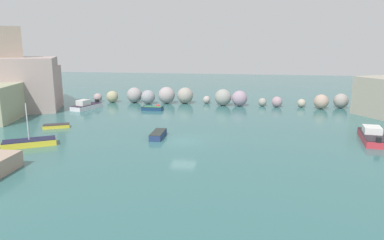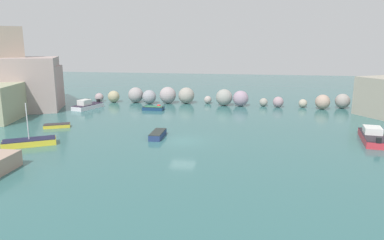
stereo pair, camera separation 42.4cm
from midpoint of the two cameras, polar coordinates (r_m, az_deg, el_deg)
name	(u,v)px [view 2 (the right image)]	position (r m, az deg, el deg)	size (l,w,h in m)	color
cove_water	(182,141)	(35.70, -1.20, -3.39)	(160.00, 160.00, 0.00)	#336564
cliff_headland_left	(10,81)	(59.42, -26.93, 5.65)	(18.06, 21.30, 11.94)	tan
rock_breakwater	(208,98)	(56.64, 2.79, 3.62)	(43.23, 3.85, 2.68)	#AD9498
channel_buoy	(159,106)	(53.57, -5.12, 2.18)	(0.64, 0.64, 0.64)	red
moored_boat_0	(153,108)	(52.39, -5.98, 1.90)	(3.09, 1.50, 0.54)	navy
moored_boat_1	(373,136)	(39.95, 27.27, -2.35)	(2.80, 6.34, 1.35)	#C2313C
moored_boat_2	(29,142)	(37.44, -24.33, -3.25)	(4.97, 4.00, 4.12)	yellow
moored_boat_3	(158,135)	(37.09, -5.19, -2.33)	(1.30, 3.37, 0.64)	navy
moored_boat_4	(57,126)	(44.13, -20.58, -0.86)	(3.13, 2.37, 0.44)	gold
moored_boat_5	(87,105)	(55.36, -16.23, 2.25)	(3.21, 5.34, 1.44)	white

